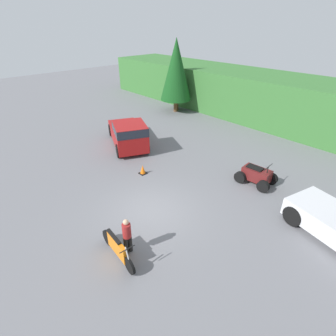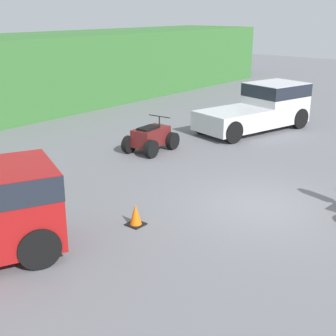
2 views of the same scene
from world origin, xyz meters
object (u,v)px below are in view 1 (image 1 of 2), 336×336
(pickup_truck_red, at_px, (128,133))
(traffic_cone, at_px, (143,170))
(rider_person, at_px, (127,235))
(quad_atv, at_px, (256,175))
(dirt_bike, at_px, (118,248))

(pickup_truck_red, height_order, traffic_cone, pickup_truck_red)
(pickup_truck_red, relative_size, rider_person, 3.38)
(pickup_truck_red, distance_m, quad_atv, 8.97)
(quad_atv, distance_m, rider_person, 8.09)
(rider_person, bearing_deg, quad_atv, 90.46)
(dirt_bike, height_order, traffic_cone, dirt_bike)
(quad_atv, bearing_deg, rider_person, -99.27)
(pickup_truck_red, xyz_separation_m, rider_person, (7.93, -5.67, -0.16))
(quad_atv, xyz_separation_m, rider_person, (-0.70, -8.05, 0.38))
(pickup_truck_red, xyz_separation_m, quad_atv, (8.63, 2.38, -0.54))
(dirt_bike, height_order, rider_person, rider_person)
(quad_atv, distance_m, traffic_cone, 6.42)
(quad_atv, height_order, rider_person, rider_person)
(pickup_truck_red, bearing_deg, traffic_cone, 0.88)
(pickup_truck_red, relative_size, quad_atv, 2.61)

